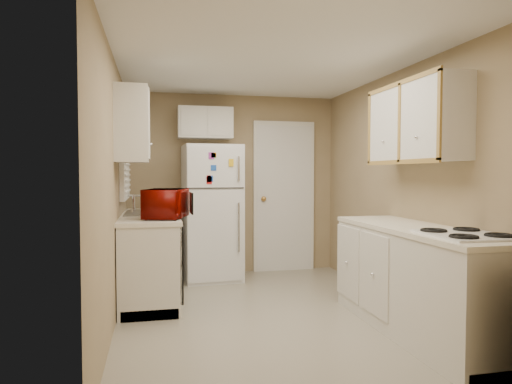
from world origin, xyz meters
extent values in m
plane|color=#B1A996|center=(0.00, 0.00, 0.00)|extent=(3.80, 3.80, 0.00)
plane|color=white|center=(0.00, 0.00, 2.40)|extent=(3.80, 3.80, 0.00)
plane|color=#9D8765|center=(-1.40, 0.00, 1.20)|extent=(3.80, 3.80, 0.00)
plane|color=#9D8765|center=(1.40, 0.00, 1.20)|extent=(3.80, 3.80, 0.00)
plane|color=#9D8765|center=(0.00, 1.90, 1.20)|extent=(2.80, 2.80, 0.00)
plane|color=#9D8765|center=(0.00, -1.90, 1.20)|extent=(2.80, 2.80, 0.00)
cube|color=silver|center=(-1.10, 0.90, 0.45)|extent=(0.60, 1.80, 0.90)
cube|color=black|center=(-0.81, 0.30, 0.49)|extent=(0.03, 0.58, 0.72)
cube|color=gray|center=(-1.10, 1.05, 0.86)|extent=(0.54, 0.74, 0.16)
imported|color=#7E0A04|center=(-0.94, 0.42, 1.05)|extent=(0.58, 0.42, 0.35)
imported|color=white|center=(-1.15, 1.51, 1.00)|extent=(0.10, 0.10, 0.19)
cube|color=silver|center=(-1.36, 1.05, 1.60)|extent=(0.10, 0.98, 1.08)
cube|color=silver|center=(-1.25, 0.22, 1.80)|extent=(0.30, 0.45, 0.70)
cube|color=silver|center=(-0.34, 1.54, 0.85)|extent=(0.73, 0.71, 1.70)
cube|color=silver|center=(-0.40, 1.75, 2.00)|extent=(0.70, 0.30, 0.40)
cube|color=silver|center=(0.70, 1.86, 1.02)|extent=(0.86, 0.06, 2.08)
cube|color=silver|center=(1.10, -0.80, 0.45)|extent=(0.60, 2.00, 0.90)
cube|color=silver|center=(1.13, -1.35, 0.39)|extent=(0.54, 0.66, 0.77)
cube|color=silver|center=(1.25, -0.50, 1.80)|extent=(0.30, 1.20, 0.70)
camera|label=1|loc=(-1.05, -4.20, 1.35)|focal=32.00mm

